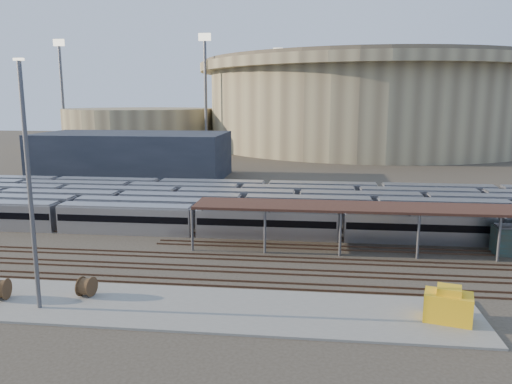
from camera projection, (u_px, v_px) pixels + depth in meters
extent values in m
plane|color=#383026|center=(259.00, 256.00, 56.60)|extent=(420.00, 420.00, 0.00)
cube|color=gray|center=(181.00, 307.00, 42.51)|extent=(50.00, 9.00, 0.20)
cube|color=#A4A4A8|center=(341.00, 226.00, 62.97)|extent=(112.00, 2.90, 3.60)
cube|color=#A4A4A8|center=(205.00, 214.00, 69.21)|extent=(112.00, 2.90, 3.60)
cube|color=#A4A4A8|center=(243.00, 209.00, 72.75)|extent=(112.00, 2.90, 3.60)
cube|color=#A4A4A8|center=(297.00, 204.00, 75.96)|extent=(112.00, 2.90, 3.60)
cube|color=#A4A4A8|center=(240.00, 197.00, 81.15)|extent=(112.00, 2.90, 3.60)
cube|color=#A4A4A8|center=(267.00, 193.00, 84.79)|extent=(112.00, 2.90, 3.60)
cylinder|color=#56575B|center=(192.00, 230.00, 58.33)|extent=(0.30, 0.30, 5.00)
cylinder|color=#56575B|center=(202.00, 219.00, 63.60)|extent=(0.30, 0.30, 5.00)
cylinder|color=#56575B|center=(265.00, 232.00, 57.34)|extent=(0.30, 0.30, 5.00)
cylinder|color=#56575B|center=(269.00, 221.00, 62.61)|extent=(0.30, 0.30, 5.00)
cylinder|color=#56575B|center=(340.00, 234.00, 56.35)|extent=(0.30, 0.30, 5.00)
cylinder|color=#56575B|center=(338.00, 223.00, 61.62)|extent=(0.30, 0.30, 5.00)
cylinder|color=#56575B|center=(418.00, 237.00, 55.36)|extent=(0.30, 0.30, 5.00)
cylinder|color=#56575B|center=(409.00, 225.00, 60.63)|extent=(0.30, 0.30, 5.00)
cylinder|color=#56575B|center=(499.00, 239.00, 54.37)|extent=(0.30, 0.30, 5.00)
cylinder|color=#56575B|center=(483.00, 227.00, 59.64)|extent=(0.30, 0.30, 5.00)
cube|color=#331A15|center=(454.00, 209.00, 57.01)|extent=(60.00, 6.00, 0.30)
cube|color=#4C3323|center=(257.00, 260.00, 54.87)|extent=(170.00, 0.12, 0.18)
cube|color=#4C3323|center=(258.00, 256.00, 56.33)|extent=(170.00, 0.12, 0.18)
cube|color=#4C3323|center=(252.00, 273.00, 50.97)|extent=(170.00, 0.12, 0.18)
cube|color=#4C3323|center=(254.00, 268.00, 52.43)|extent=(170.00, 0.12, 0.18)
cube|color=#4C3323|center=(247.00, 287.00, 47.06)|extent=(170.00, 0.12, 0.18)
cube|color=#4C3323|center=(249.00, 281.00, 48.53)|extent=(170.00, 0.12, 0.18)
cylinder|color=tan|center=(366.00, 108.00, 187.79)|extent=(116.00, 116.00, 28.00)
cylinder|color=tan|center=(368.00, 66.00, 184.94)|extent=(124.00, 124.00, 3.00)
cylinder|color=brown|center=(368.00, 60.00, 184.52)|extent=(120.00, 120.00, 1.50)
cylinder|color=tan|center=(140.00, 127.00, 189.12)|extent=(56.00, 56.00, 14.00)
cube|color=#1E232D|center=(133.00, 155.00, 113.40)|extent=(42.00, 20.00, 10.00)
cylinder|color=#56575B|center=(206.00, 98.00, 164.12)|extent=(1.00, 1.00, 36.00)
cube|color=#FFF2CC|center=(205.00, 37.00, 160.58)|extent=(4.00, 0.60, 2.40)
cylinder|color=#56575B|center=(63.00, 98.00, 180.22)|extent=(1.00, 1.00, 36.00)
cube|color=#FFF2CC|center=(59.00, 43.00, 176.69)|extent=(4.00, 0.60, 2.40)
cylinder|color=#56575B|center=(278.00, 98.00, 210.61)|extent=(1.00, 1.00, 36.00)
cube|color=#FFF2CC|center=(278.00, 51.00, 207.08)|extent=(4.00, 0.60, 2.40)
cylinder|color=brown|center=(1.00, 289.00, 43.87)|extent=(1.30, 2.00, 1.87)
cylinder|color=brown|center=(87.00, 286.00, 44.53)|extent=(1.29, 1.93, 1.78)
cylinder|color=#56575B|center=(30.00, 190.00, 40.36)|extent=(0.36, 0.36, 20.30)
cube|color=#FFF2CC|center=(19.00, 59.00, 38.47)|extent=(0.82, 0.35, 0.20)
cube|color=gold|center=(448.00, 307.00, 39.53)|extent=(4.10, 3.13, 2.27)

